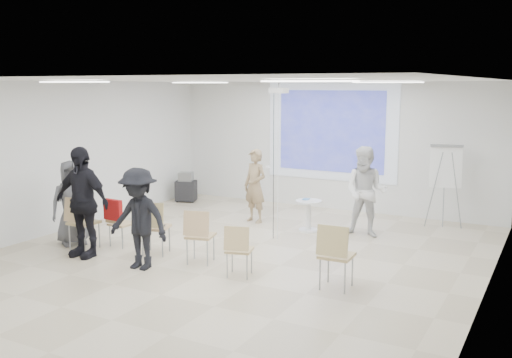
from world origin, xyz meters
The scene contains 30 objects.
floor centered at (0.00, 0.00, -0.05)m, with size 8.00×9.00×0.10m, color beige.
ceiling centered at (0.00, 0.00, 3.05)m, with size 8.00×9.00×0.10m, color white.
wall_back centered at (0.00, 4.55, 1.50)m, with size 8.00×0.10×3.00m, color silver.
wall_left centered at (-4.05, 0.00, 1.50)m, with size 0.10×9.00×3.00m, color silver.
wall_right centered at (4.05, 0.00, 1.50)m, with size 0.10×9.00×3.00m, color silver.
projection_halo centered at (0.00, 4.49, 1.85)m, with size 3.20×0.01×2.30m, color silver.
projection_image centered at (0.00, 4.47, 1.85)m, with size 2.60×0.01×1.90m, color #343DB1.
pedestal_table centered at (0.41, 2.25, 0.36)m, with size 0.59×0.59×0.65m.
player_left centered at (-0.92, 2.45, 0.89)m, with size 0.65×0.44×1.79m, color tan.
player_right centered at (1.53, 2.44, 0.97)m, with size 0.94×0.75×1.95m, color white.
controller_left centered at (-0.74, 2.70, 1.18)m, with size 0.04×0.13×0.04m, color white.
controller_right centered at (1.35, 2.69, 1.32)m, with size 0.04×0.12×0.04m, color white.
chair_far_left centered at (-2.65, -0.90, 0.57)m, with size 0.46×0.49×0.96m.
chair_left_mid centered at (-2.17, -0.42, 0.49)m, with size 0.41×0.44×0.83m.
chair_left_inner centered at (-1.28, -0.53, 0.56)m, with size 0.57×0.59×0.95m.
chair_center centered at (-0.32, -0.57, 0.54)m, with size 0.54×0.56×0.92m.
chair_right_inner centered at (0.58, -0.83, 0.49)m, with size 0.49×0.51×0.83m.
chair_right_far centered at (2.07, -0.65, 0.58)m, with size 0.48×0.51×0.98m.
red_jacket centered at (-2.17, -0.57, 0.72)m, with size 0.39×0.09×0.37m, color #A61414.
laptop centered at (-1.31, -0.43, 0.51)m, with size 0.35×0.25×0.03m, color black.
audience_left centered at (-2.33, -1.14, 1.09)m, with size 1.27×0.76×2.19m, color black.
audience_mid centered at (-1.03, -1.22, 0.93)m, with size 1.20×0.66×1.86m, color black.
audience_outer centered at (-3.05, -0.68, 0.88)m, with size 0.86×0.56×1.75m, color #55565A.
flipchart_easel centered at (2.75, 3.84, 1.27)m, with size 0.73×0.57×1.73m.
av_cart centered at (-3.51, 3.54, 0.34)m, with size 0.61×0.55×0.74m.
ceiling_projector centered at (0.10, 1.49, 2.69)m, with size 0.30×0.25×3.00m.
fluor_panel_nw centered at (-2.00, 2.00, 2.97)m, with size 1.20×0.30×0.02m, color white.
fluor_panel_ne centered at (2.00, 2.00, 2.97)m, with size 1.20×0.30×0.02m, color white.
fluor_panel_sw centered at (-2.00, -1.50, 2.97)m, with size 1.20×0.30×0.02m, color white.
fluor_panel_se centered at (2.00, -1.50, 2.97)m, with size 1.20×0.30×0.02m, color white.
Camera 1 is at (4.83, -8.09, 2.93)m, focal length 40.00 mm.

